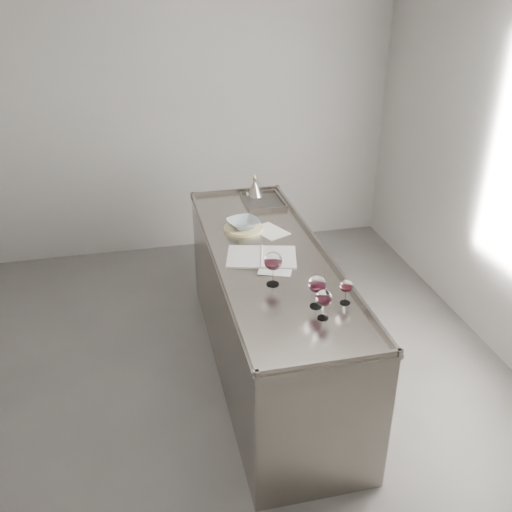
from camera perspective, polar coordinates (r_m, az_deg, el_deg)
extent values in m
cube|color=#4E4C49|center=(4.03, -4.81, -14.73)|extent=(4.50, 5.00, 0.02)
cube|color=gray|center=(5.64, -9.34, 13.88)|extent=(4.50, 0.02, 2.80)
cube|color=gray|center=(4.05, 1.33, -5.97)|extent=(0.75, 2.40, 0.92)
cube|color=gray|center=(3.81, 1.40, -0.07)|extent=(0.77, 2.42, 0.02)
cube|color=gray|center=(2.84, 7.40, -10.49)|extent=(0.77, 0.02, 0.03)
cube|color=gray|center=(4.86, -2.06, 6.52)|extent=(0.77, 0.02, 0.03)
cube|color=gray|center=(3.74, -4.03, -0.30)|extent=(0.02, 2.42, 0.03)
cube|color=gray|center=(3.90, 6.62, 0.82)|extent=(0.02, 2.42, 0.03)
cube|color=#595654|center=(4.66, 0.71, 5.31)|extent=(0.30, 0.38, 0.01)
cylinder|color=white|center=(3.47, 1.68, -2.80)|extent=(0.08, 0.08, 0.00)
cylinder|color=white|center=(3.44, 1.70, -2.02)|extent=(0.01, 0.01, 0.11)
ellipsoid|color=white|center=(3.39, 1.72, -0.51)|extent=(0.11, 0.11, 0.12)
cylinder|color=#3C0812|center=(3.41, 1.71, -0.88)|extent=(0.08, 0.08, 0.02)
cylinder|color=white|center=(3.18, 6.70, -6.15)|extent=(0.06, 0.06, 0.00)
cylinder|color=white|center=(3.15, 6.74, -5.47)|extent=(0.01, 0.01, 0.09)
ellipsoid|color=white|center=(3.11, 6.83, -4.17)|extent=(0.09, 0.09, 0.10)
cylinder|color=#360713|center=(3.12, 6.81, -4.49)|extent=(0.07, 0.07, 0.02)
cylinder|color=white|center=(3.27, 6.01, -4.99)|extent=(0.07, 0.07, 0.00)
cylinder|color=white|center=(3.25, 6.05, -4.24)|extent=(0.01, 0.01, 0.10)
ellipsoid|color=white|center=(3.20, 6.13, -2.81)|extent=(0.10, 0.10, 0.11)
cylinder|color=#350713|center=(3.21, 6.11, -3.16)|extent=(0.07, 0.07, 0.02)
cylinder|color=white|center=(3.33, 8.89, -4.62)|extent=(0.06, 0.06, 0.00)
cylinder|color=white|center=(3.31, 8.93, -4.04)|extent=(0.01, 0.01, 0.07)
ellipsoid|color=white|center=(3.27, 9.02, -2.98)|extent=(0.07, 0.07, 0.08)
cylinder|color=#3D080F|center=(3.28, 9.00, -3.24)|extent=(0.05, 0.05, 0.02)
cube|color=silver|center=(3.78, -1.20, -0.06)|extent=(0.29, 0.36, 0.01)
cube|color=silver|center=(3.77, 2.32, -0.10)|extent=(0.29, 0.36, 0.01)
cylinder|color=white|center=(3.77, 0.56, 0.01)|extent=(0.09, 0.31, 0.01)
cube|color=white|center=(4.15, 1.41, 2.52)|extent=(0.28, 0.32, 0.00)
cube|color=silver|center=(3.69, 2.09, -0.85)|extent=(0.31, 0.35, 0.00)
cylinder|color=beige|center=(4.17, -1.26, 2.79)|extent=(0.37, 0.37, 0.02)
imported|color=#8EA0A6|center=(4.16, -1.27, 3.27)|extent=(0.28, 0.28, 0.06)
cone|color=#B0A59D|center=(4.77, -0.12, 6.68)|extent=(0.13, 0.13, 0.12)
cylinder|color=#B0A59D|center=(4.75, -0.12, 7.50)|extent=(0.03, 0.03, 0.03)
cylinder|color=#B47532|center=(4.74, -0.12, 7.74)|extent=(0.03, 0.03, 0.01)
cone|color=#B0A59D|center=(4.73, -0.12, 8.05)|extent=(0.02, 0.02, 0.04)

